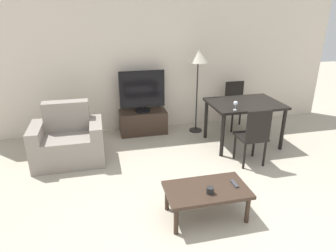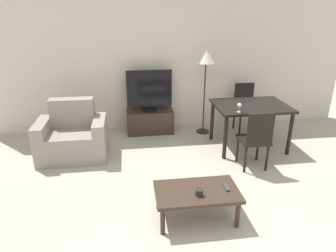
{
  "view_description": "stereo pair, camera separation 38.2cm",
  "coord_description": "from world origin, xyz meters",
  "px_view_note": "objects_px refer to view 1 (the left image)",
  "views": [
    {
      "loc": [
        -1.16,
        -2.22,
        2.22
      ],
      "look_at": [
        -0.25,
        1.62,
        0.65
      ],
      "focal_mm": 32.0,
      "sensor_mm": 36.0,
      "label": 1
    },
    {
      "loc": [
        -0.78,
        -2.28,
        2.22
      ],
      "look_at": [
        -0.25,
        1.62,
        0.65
      ],
      "focal_mm": 32.0,
      "sensor_mm": 36.0,
      "label": 2
    }
  ],
  "objects_px": {
    "coffee_table": "(207,192)",
    "cup_white_near": "(210,190)",
    "dining_chair_far": "(236,103)",
    "dining_table": "(244,108)",
    "wine_glass_left": "(236,104)",
    "floor_lamp": "(198,60)",
    "dining_chair_near": "(254,134)",
    "tv": "(142,91)",
    "armchair": "(68,142)",
    "remote_primary": "(234,184)",
    "tv_stand": "(143,122)"
  },
  "relations": [
    {
      "from": "floor_lamp",
      "to": "tv_stand",
      "type": "bearing_deg",
      "value": 171.65
    },
    {
      "from": "dining_chair_near",
      "to": "wine_glass_left",
      "type": "height_order",
      "value": "dining_chair_near"
    },
    {
      "from": "coffee_table",
      "to": "wine_glass_left",
      "type": "xyz_separation_m",
      "value": [
        0.95,
        1.38,
        0.53
      ]
    },
    {
      "from": "armchair",
      "to": "tv",
      "type": "bearing_deg",
      "value": 33.42
    },
    {
      "from": "dining_chair_near",
      "to": "cup_white_near",
      "type": "height_order",
      "value": "dining_chair_near"
    },
    {
      "from": "tv_stand",
      "to": "remote_primary",
      "type": "relative_size",
      "value": 5.75
    },
    {
      "from": "cup_white_near",
      "to": "dining_table",
      "type": "bearing_deg",
      "value": 54.74
    },
    {
      "from": "coffee_table",
      "to": "dining_chair_near",
      "type": "xyz_separation_m",
      "value": [
        1.07,
        0.97,
        0.18
      ]
    },
    {
      "from": "dining_chair_far",
      "to": "floor_lamp",
      "type": "bearing_deg",
      "value": -178.27
    },
    {
      "from": "dining_chair_near",
      "to": "dining_chair_far",
      "type": "relative_size",
      "value": 1.0
    },
    {
      "from": "dining_chair_far",
      "to": "floor_lamp",
      "type": "height_order",
      "value": "floor_lamp"
    },
    {
      "from": "dining_chair_near",
      "to": "tv_stand",
      "type": "bearing_deg",
      "value": 130.83
    },
    {
      "from": "tv",
      "to": "wine_glass_left",
      "type": "xyz_separation_m",
      "value": [
        1.26,
        -1.19,
        0.04
      ]
    },
    {
      "from": "armchair",
      "to": "cup_white_near",
      "type": "xyz_separation_m",
      "value": [
        1.59,
        -1.83,
        0.08
      ]
    },
    {
      "from": "coffee_table",
      "to": "floor_lamp",
      "type": "xyz_separation_m",
      "value": [
        0.68,
        2.43,
        1.03
      ]
    },
    {
      "from": "dining_chair_far",
      "to": "dining_table",
      "type": "bearing_deg",
      "value": -105.54
    },
    {
      "from": "tv",
      "to": "floor_lamp",
      "type": "distance_m",
      "value": 1.14
    },
    {
      "from": "dining_table",
      "to": "dining_chair_near",
      "type": "bearing_deg",
      "value": -105.54
    },
    {
      "from": "coffee_table",
      "to": "cup_white_near",
      "type": "distance_m",
      "value": 0.13
    },
    {
      "from": "armchair",
      "to": "dining_chair_near",
      "type": "bearing_deg",
      "value": -15.94
    },
    {
      "from": "armchair",
      "to": "remote_primary",
      "type": "xyz_separation_m",
      "value": [
        1.92,
        -1.73,
        0.05
      ]
    },
    {
      "from": "tv_stand",
      "to": "remote_primary",
      "type": "height_order",
      "value": "tv_stand"
    },
    {
      "from": "dining_chair_near",
      "to": "wine_glass_left",
      "type": "bearing_deg",
      "value": 107.11
    },
    {
      "from": "wine_glass_left",
      "to": "floor_lamp",
      "type": "bearing_deg",
      "value": 104.35
    },
    {
      "from": "armchair",
      "to": "dining_chair_far",
      "type": "height_order",
      "value": "armchair"
    },
    {
      "from": "tv",
      "to": "wine_glass_left",
      "type": "relative_size",
      "value": 5.61
    },
    {
      "from": "coffee_table",
      "to": "dining_chair_near",
      "type": "height_order",
      "value": "dining_chair_near"
    },
    {
      "from": "floor_lamp",
      "to": "dining_chair_far",
      "type": "bearing_deg",
      "value": 1.73
    },
    {
      "from": "armchair",
      "to": "wine_glass_left",
      "type": "xyz_separation_m",
      "value": [
        2.53,
        -0.35,
        0.53
      ]
    },
    {
      "from": "dining_chair_near",
      "to": "dining_chair_far",
      "type": "distance_m",
      "value": 1.54
    },
    {
      "from": "tv_stand",
      "to": "coffee_table",
      "type": "height_order",
      "value": "tv_stand"
    },
    {
      "from": "dining_table",
      "to": "dining_chair_near",
      "type": "xyz_separation_m",
      "value": [
        -0.21,
        -0.74,
        -0.15
      ]
    },
    {
      "from": "floor_lamp",
      "to": "wine_glass_left",
      "type": "bearing_deg",
      "value": -75.65
    },
    {
      "from": "floor_lamp",
      "to": "tv",
      "type": "bearing_deg",
      "value": 171.8
    },
    {
      "from": "remote_primary",
      "to": "wine_glass_left",
      "type": "xyz_separation_m",
      "value": [
        0.62,
        1.38,
        0.47
      ]
    },
    {
      "from": "floor_lamp",
      "to": "wine_glass_left",
      "type": "xyz_separation_m",
      "value": [
        0.27,
        -1.05,
        -0.5
      ]
    },
    {
      "from": "dining_chair_far",
      "to": "remote_primary",
      "type": "relative_size",
      "value": 5.96
    },
    {
      "from": "dining_table",
      "to": "remote_primary",
      "type": "bearing_deg",
      "value": -119.07
    },
    {
      "from": "remote_primary",
      "to": "wine_glass_left",
      "type": "distance_m",
      "value": 1.58
    },
    {
      "from": "armchair",
      "to": "tv",
      "type": "height_order",
      "value": "tv"
    },
    {
      "from": "cup_white_near",
      "to": "tv_stand",
      "type": "bearing_deg",
      "value": 96.67
    },
    {
      "from": "coffee_table",
      "to": "dining_table",
      "type": "height_order",
      "value": "dining_table"
    },
    {
      "from": "tv_stand",
      "to": "dining_chair_far",
      "type": "distance_m",
      "value": 1.82
    },
    {
      "from": "dining_table",
      "to": "cup_white_near",
      "type": "relative_size",
      "value": 14.71
    },
    {
      "from": "dining_table",
      "to": "cup_white_near",
      "type": "xyz_separation_m",
      "value": [
        -1.28,
        -1.81,
        -0.25
      ]
    },
    {
      "from": "dining_table",
      "to": "tv_stand",
      "type": "bearing_deg",
      "value": 151.55
    },
    {
      "from": "armchair",
      "to": "dining_chair_near",
      "type": "xyz_separation_m",
      "value": [
        2.66,
        -0.76,
        0.18
      ]
    },
    {
      "from": "coffee_table",
      "to": "wine_glass_left",
      "type": "height_order",
      "value": "wine_glass_left"
    },
    {
      "from": "coffee_table",
      "to": "remote_primary",
      "type": "distance_m",
      "value": 0.33
    },
    {
      "from": "dining_chair_near",
      "to": "dining_table",
      "type": "bearing_deg",
      "value": 74.46
    }
  ]
}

